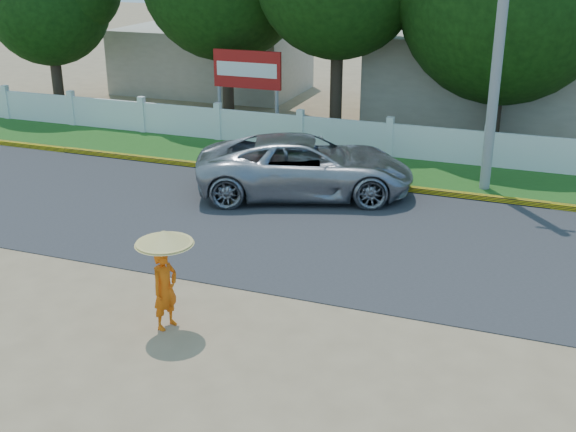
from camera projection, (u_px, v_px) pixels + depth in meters
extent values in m
plane|color=#9E8460|center=(250.00, 318.00, 13.26)|extent=(120.00, 120.00, 0.00)
cube|color=#38383A|center=(325.00, 231.00, 17.19)|extent=(60.00, 7.00, 0.02)
cube|color=#2D601E|center=(378.00, 169.00, 21.78)|extent=(60.00, 3.50, 0.03)
cube|color=yellow|center=(363.00, 184.00, 20.27)|extent=(40.00, 0.18, 0.16)
cube|color=silver|center=(389.00, 140.00, 22.86)|extent=(40.00, 0.10, 1.10)
cube|color=#B7AD99|center=(509.00, 77.00, 27.44)|extent=(10.00, 6.00, 3.20)
cube|color=#B7AD99|center=(213.00, 60.00, 32.63)|extent=(8.00, 5.00, 2.80)
cylinder|color=gray|center=(500.00, 30.00, 18.56)|extent=(0.28, 0.28, 8.67)
imported|color=#9C9DA3|center=(305.00, 166.00, 19.42)|extent=(6.35, 4.48, 1.61)
imported|color=#DB580B|center=(165.00, 289.00, 12.73)|extent=(0.50, 0.63, 1.50)
cylinder|color=#96969B|center=(166.00, 259.00, 12.50)|extent=(0.02, 0.02, 0.98)
cone|color=tan|center=(164.00, 237.00, 12.35)|extent=(1.03, 1.03, 0.25)
cylinder|color=gray|center=(220.00, 104.00, 25.76)|extent=(0.12, 0.12, 2.00)
cylinder|color=gray|center=(277.00, 109.00, 25.05)|extent=(0.12, 0.12, 2.00)
cube|color=#AB1412|center=(247.00, 69.00, 24.94)|extent=(2.50, 0.12, 1.30)
cube|color=silver|center=(246.00, 70.00, 24.89)|extent=(2.25, 0.02, 0.49)
cylinder|color=#473828|center=(496.00, 99.00, 24.44)|extent=(0.44, 0.44, 2.87)
cylinder|color=#473828|center=(57.00, 74.00, 29.17)|extent=(0.44, 0.44, 2.84)
sphere|color=#173F0E|center=(49.00, 4.00, 28.19)|extent=(4.77, 4.77, 4.77)
cylinder|color=#473828|center=(228.00, 70.00, 28.04)|extent=(0.44, 0.44, 3.53)
cylinder|color=#473828|center=(336.00, 77.00, 25.66)|extent=(0.44, 0.44, 3.85)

